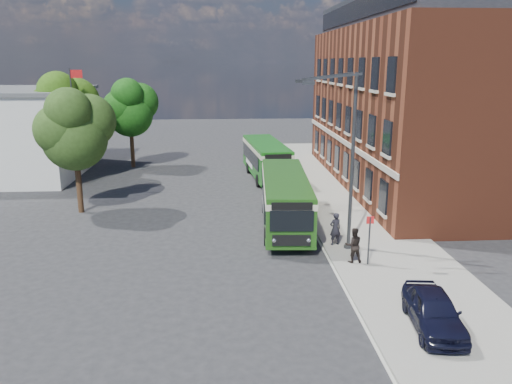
{
  "coord_description": "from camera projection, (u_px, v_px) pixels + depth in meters",
  "views": [
    {
      "loc": [
        -1.11,
        -25.87,
        9.46
      ],
      "look_at": [
        0.67,
        1.87,
        2.2
      ],
      "focal_mm": 35.0,
      "sensor_mm": 36.0,
      "label": 1
    }
  ],
  "objects": [
    {
      "name": "bus_rear",
      "position": [
        266.0,
        157.0,
        41.52
      ],
      "size": [
        3.52,
        10.0,
        3.02
      ],
      "color": "#186516",
      "rests_on": "ground"
    },
    {
      "name": "flagpole",
      "position": [
        75.0,
        123.0,
        37.98
      ],
      "size": [
        0.95,
        0.1,
        9.0
      ],
      "color": "#343639",
      "rests_on": "ground"
    },
    {
      "name": "pedestrian_b",
      "position": [
        353.0,
        245.0,
        23.74
      ],
      "size": [
        0.85,
        0.66,
        1.72
      ],
      "primitive_type": "imported",
      "rotation": [
        0.0,
        0.0,
        3.16
      ],
      "color": "black",
      "rests_on": "pavement"
    },
    {
      "name": "brick_office",
      "position": [
        421.0,
        96.0,
        38.13
      ],
      "size": [
        12.1,
        26.0,
        14.2
      ],
      "color": "brown",
      "rests_on": "ground"
    },
    {
      "name": "bus_stop_sign",
      "position": [
        369.0,
        237.0,
        23.35
      ],
      "size": [
        0.35,
        0.08,
        2.52
      ],
      "color": "#343639",
      "rests_on": "ground"
    },
    {
      "name": "ground",
      "position": [
        246.0,
        239.0,
        27.44
      ],
      "size": [
        120.0,
        120.0,
        0.0
      ],
      "primitive_type": "plane",
      "color": "#27272A",
      "rests_on": "ground"
    },
    {
      "name": "tree_mid",
      "position": [
        63.0,
        108.0,
        39.32
      ],
      "size": [
        5.22,
        4.96,
        8.81
      ],
      "color": "#342113",
      "rests_on": "ground"
    },
    {
      "name": "pedestrian_a",
      "position": [
        335.0,
        229.0,
        26.02
      ],
      "size": [
        0.73,
        0.58,
        1.75
      ],
      "primitive_type": "imported",
      "rotation": [
        0.0,
        0.0,
        3.43
      ],
      "color": "black",
      "rests_on": "pavement"
    },
    {
      "name": "white_building",
      "position": [
        27.0,
        132.0,
        42.78
      ],
      "size": [
        9.4,
        13.4,
        7.3
      ],
      "color": "silver",
      "rests_on": "ground"
    },
    {
      "name": "pavement",
      "position": [
        339.0,
        198.0,
        35.58
      ],
      "size": [
        6.0,
        48.0,
        0.15
      ],
      "primitive_type": "cube",
      "color": "gray",
      "rests_on": "ground"
    },
    {
      "name": "parked_car",
      "position": [
        434.0,
        311.0,
        17.86
      ],
      "size": [
        2.06,
        4.17,
        1.37
      ],
      "primitive_type": "imported",
      "rotation": [
        0.0,
        0.0,
        -0.11
      ],
      "color": "black",
      "rests_on": "pavement"
    },
    {
      "name": "tree_left",
      "position": [
        75.0,
        129.0,
        31.0
      ],
      "size": [
        4.75,
        4.52,
        8.02
      ],
      "color": "#342113",
      "rests_on": "ground"
    },
    {
      "name": "bus_front",
      "position": [
        285.0,
        195.0,
        29.42
      ],
      "size": [
        3.19,
        10.83,
        3.02
      ],
      "color": "#204F15",
      "rests_on": "ground"
    },
    {
      "name": "tree_right",
      "position": [
        130.0,
        107.0,
        44.92
      ],
      "size": [
        4.82,
        4.58,
        8.13
      ],
      "color": "#342113",
      "rests_on": "ground"
    },
    {
      "name": "kerb_line",
      "position": [
        297.0,
        199.0,
        35.41
      ],
      "size": [
        0.12,
        48.0,
        0.01
      ],
      "primitive_type": "cube",
      "color": "beige",
      "rests_on": "ground"
    },
    {
      "name": "street_lamp",
      "position": [
        345.0,
        160.0,
        24.6
      ],
      "size": [
        2.96,
        2.38,
        9.0
      ],
      "color": "#343639",
      "rests_on": "ground"
    }
  ]
}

